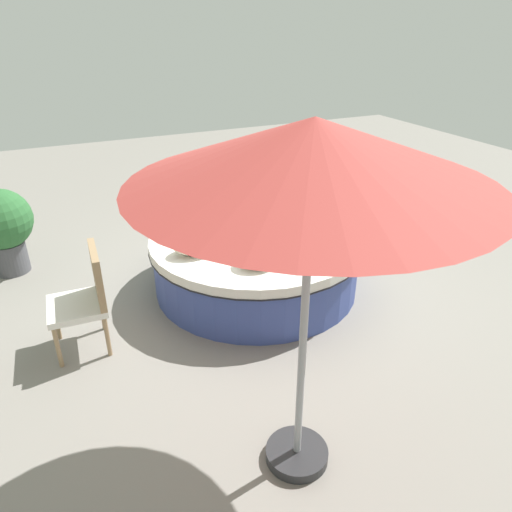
{
  "coord_description": "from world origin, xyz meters",
  "views": [
    {
      "loc": [
        -2.0,
        -4.31,
        2.79
      ],
      "look_at": [
        0.0,
        0.0,
        0.38
      ],
      "focal_mm": 33.23,
      "sensor_mm": 36.0,
      "label": 1
    }
  ],
  "objects_px": {
    "throw_pillow_0": "(197,218)",
    "patio_umbrella": "(313,157)",
    "round_bed": "(256,260)",
    "throw_pillow_2": "(259,257)",
    "patio_chair": "(86,294)",
    "side_table": "(292,204)",
    "planter": "(2,225)",
    "throw_pillow_1": "(199,243)"
  },
  "relations": [
    {
      "from": "patio_umbrella",
      "to": "side_table",
      "type": "relative_size",
      "value": 5.41
    },
    {
      "from": "throw_pillow_0",
      "to": "patio_chair",
      "type": "distance_m",
      "value": 1.61
    },
    {
      "from": "throw_pillow_1",
      "to": "patio_umbrella",
      "type": "distance_m",
      "value": 2.59
    },
    {
      "from": "throw_pillow_1",
      "to": "planter",
      "type": "relative_size",
      "value": 0.52
    },
    {
      "from": "patio_chair",
      "to": "throw_pillow_2",
      "type": "bearing_deg",
      "value": -97.49
    },
    {
      "from": "throw_pillow_0",
      "to": "patio_umbrella",
      "type": "bearing_deg",
      "value": -94.97
    },
    {
      "from": "round_bed",
      "to": "planter",
      "type": "relative_size",
      "value": 2.26
    },
    {
      "from": "throw_pillow_2",
      "to": "patio_umbrella",
      "type": "bearing_deg",
      "value": -106.27
    },
    {
      "from": "patio_umbrella",
      "to": "throw_pillow_2",
      "type": "bearing_deg",
      "value": 73.73
    },
    {
      "from": "patio_chair",
      "to": "side_table",
      "type": "relative_size",
      "value": 2.24
    },
    {
      "from": "throw_pillow_0",
      "to": "patio_chair",
      "type": "height_order",
      "value": "patio_chair"
    },
    {
      "from": "round_bed",
      "to": "throw_pillow_0",
      "type": "bearing_deg",
      "value": 134.64
    },
    {
      "from": "throw_pillow_1",
      "to": "planter",
      "type": "height_order",
      "value": "planter"
    },
    {
      "from": "round_bed",
      "to": "side_table",
      "type": "distance_m",
      "value": 2.14
    },
    {
      "from": "patio_umbrella",
      "to": "planter",
      "type": "bearing_deg",
      "value": 114.98
    },
    {
      "from": "round_bed",
      "to": "patio_umbrella",
      "type": "xyz_separation_m",
      "value": [
        -0.75,
        -2.3,
        1.84
      ]
    },
    {
      "from": "side_table",
      "to": "patio_chair",
      "type": "bearing_deg",
      "value": -148.07
    },
    {
      "from": "round_bed",
      "to": "throw_pillow_0",
      "type": "relative_size",
      "value": 4.63
    },
    {
      "from": "round_bed",
      "to": "throw_pillow_2",
      "type": "bearing_deg",
      "value": -112.52
    },
    {
      "from": "planter",
      "to": "throw_pillow_2",
      "type": "bearing_deg",
      "value": -43.91
    },
    {
      "from": "throw_pillow_0",
      "to": "round_bed",
      "type": "bearing_deg",
      "value": -45.36
    },
    {
      "from": "side_table",
      "to": "patio_umbrella",
      "type": "bearing_deg",
      "value": -118.17
    },
    {
      "from": "round_bed",
      "to": "side_table",
      "type": "xyz_separation_m",
      "value": [
        1.37,
        1.65,
        -0.11
      ]
    },
    {
      "from": "round_bed",
      "to": "patio_chair",
      "type": "distance_m",
      "value": 1.9
    },
    {
      "from": "round_bed",
      "to": "throw_pillow_0",
      "type": "xyz_separation_m",
      "value": [
        -0.51,
        0.51,
        0.42
      ]
    },
    {
      "from": "throw_pillow_2",
      "to": "throw_pillow_1",
      "type": "bearing_deg",
      "value": 131.0
    },
    {
      "from": "side_table",
      "to": "planter",
      "type": "bearing_deg",
      "value": -178.76
    },
    {
      "from": "round_bed",
      "to": "patio_chair",
      "type": "xyz_separation_m",
      "value": [
        -1.85,
        -0.36,
        0.23
      ]
    },
    {
      "from": "patio_chair",
      "to": "patio_umbrella",
      "type": "distance_m",
      "value": 2.75
    },
    {
      "from": "throw_pillow_0",
      "to": "throw_pillow_1",
      "type": "bearing_deg",
      "value": -106.72
    },
    {
      "from": "patio_chair",
      "to": "patio_umbrella",
      "type": "relative_size",
      "value": 0.42
    },
    {
      "from": "throw_pillow_1",
      "to": "throw_pillow_2",
      "type": "height_order",
      "value": "throw_pillow_1"
    },
    {
      "from": "throw_pillow_2",
      "to": "planter",
      "type": "relative_size",
      "value": 0.42
    },
    {
      "from": "throw_pillow_0",
      "to": "side_table",
      "type": "distance_m",
      "value": 2.25
    },
    {
      "from": "side_table",
      "to": "round_bed",
      "type": "bearing_deg",
      "value": -129.65
    },
    {
      "from": "throw_pillow_0",
      "to": "planter",
      "type": "bearing_deg",
      "value": 152.83
    },
    {
      "from": "patio_chair",
      "to": "side_table",
      "type": "xyz_separation_m",
      "value": [
        3.22,
        2.0,
        -0.34
      ]
    },
    {
      "from": "throw_pillow_2",
      "to": "patio_chair",
      "type": "distance_m",
      "value": 1.62
    },
    {
      "from": "patio_umbrella",
      "to": "side_table",
      "type": "distance_m",
      "value": 4.89
    },
    {
      "from": "throw_pillow_2",
      "to": "planter",
      "type": "bearing_deg",
      "value": 136.09
    },
    {
      "from": "throw_pillow_1",
      "to": "round_bed",
      "type": "bearing_deg",
      "value": 11.06
    },
    {
      "from": "throw_pillow_0",
      "to": "throw_pillow_2",
      "type": "relative_size",
      "value": 1.16
    }
  ]
}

